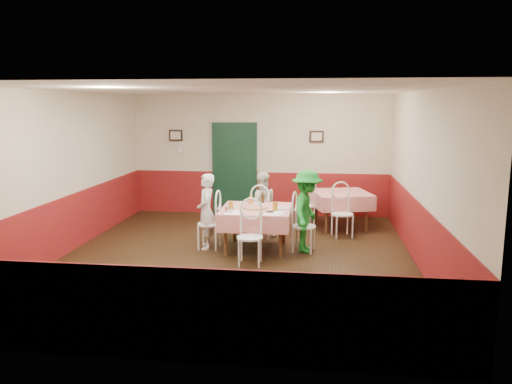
# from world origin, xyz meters

# --- Properties ---
(floor) EXTENTS (7.00, 7.00, 0.00)m
(floor) POSITION_xyz_m (0.00, 0.00, 0.00)
(floor) COLOR black
(floor) RESTS_ON ground
(ceiling) EXTENTS (7.00, 7.00, 0.00)m
(ceiling) POSITION_xyz_m (0.00, 0.00, 2.80)
(ceiling) COLOR white
(ceiling) RESTS_ON back_wall
(back_wall) EXTENTS (6.00, 0.10, 2.80)m
(back_wall) POSITION_xyz_m (0.00, 3.50, 1.40)
(back_wall) COLOR beige
(back_wall) RESTS_ON ground
(front_wall) EXTENTS (6.00, 0.10, 2.80)m
(front_wall) POSITION_xyz_m (0.00, -3.50, 1.40)
(front_wall) COLOR beige
(front_wall) RESTS_ON ground
(left_wall) EXTENTS (0.10, 7.00, 2.80)m
(left_wall) POSITION_xyz_m (-3.00, 0.00, 1.40)
(left_wall) COLOR beige
(left_wall) RESTS_ON ground
(right_wall) EXTENTS (0.10, 7.00, 2.80)m
(right_wall) POSITION_xyz_m (3.00, 0.00, 1.40)
(right_wall) COLOR beige
(right_wall) RESTS_ON ground
(wainscot_back) EXTENTS (6.00, 0.03, 1.00)m
(wainscot_back) POSITION_xyz_m (0.00, 3.48, 0.50)
(wainscot_back) COLOR maroon
(wainscot_back) RESTS_ON ground
(wainscot_front) EXTENTS (6.00, 0.03, 1.00)m
(wainscot_front) POSITION_xyz_m (0.00, -3.48, 0.50)
(wainscot_front) COLOR maroon
(wainscot_front) RESTS_ON ground
(wainscot_left) EXTENTS (0.03, 7.00, 1.00)m
(wainscot_left) POSITION_xyz_m (-2.98, 0.00, 0.50)
(wainscot_left) COLOR maroon
(wainscot_left) RESTS_ON ground
(wainscot_right) EXTENTS (0.03, 7.00, 1.00)m
(wainscot_right) POSITION_xyz_m (2.98, 0.00, 0.50)
(wainscot_right) COLOR maroon
(wainscot_right) RESTS_ON ground
(door) EXTENTS (0.96, 0.06, 2.10)m
(door) POSITION_xyz_m (-0.60, 3.45, 1.05)
(door) COLOR black
(door) RESTS_ON ground
(picture_left) EXTENTS (0.32, 0.03, 0.26)m
(picture_left) POSITION_xyz_m (-2.00, 3.45, 1.85)
(picture_left) COLOR black
(picture_left) RESTS_ON back_wall
(picture_right) EXTENTS (0.32, 0.03, 0.26)m
(picture_right) POSITION_xyz_m (1.30, 3.45, 1.85)
(picture_right) COLOR black
(picture_right) RESTS_ON back_wall
(thermostat) EXTENTS (0.10, 0.03, 0.10)m
(thermostat) POSITION_xyz_m (-1.90, 3.45, 1.50)
(thermostat) COLOR white
(thermostat) RESTS_ON back_wall
(main_table) EXTENTS (1.23, 1.23, 0.77)m
(main_table) POSITION_xyz_m (0.27, 0.54, 0.38)
(main_table) COLOR red
(main_table) RESTS_ON ground
(second_table) EXTENTS (1.37, 1.37, 0.77)m
(second_table) POSITION_xyz_m (1.84, 2.39, 0.38)
(second_table) COLOR red
(second_table) RESTS_ON ground
(chair_left) EXTENTS (0.44, 0.44, 0.90)m
(chair_left) POSITION_xyz_m (-0.58, 0.54, 0.45)
(chair_left) COLOR white
(chair_left) RESTS_ON ground
(chair_right) EXTENTS (0.49, 0.49, 0.90)m
(chair_right) POSITION_xyz_m (1.12, 0.55, 0.45)
(chair_right) COLOR white
(chair_right) RESTS_ON ground
(chair_far) EXTENTS (0.43, 0.43, 0.90)m
(chair_far) POSITION_xyz_m (0.26, 1.39, 0.45)
(chair_far) COLOR white
(chair_far) RESTS_ON ground
(chair_near) EXTENTS (0.43, 0.43, 0.90)m
(chair_near) POSITION_xyz_m (0.28, -0.31, 0.45)
(chair_near) COLOR white
(chair_near) RESTS_ON ground
(chair_second_a) EXTENTS (0.51, 0.51, 0.90)m
(chair_second_a) POSITION_xyz_m (1.09, 2.39, 0.45)
(chair_second_a) COLOR white
(chair_second_a) RESTS_ON ground
(chair_second_b) EXTENTS (0.51, 0.51, 0.90)m
(chair_second_b) POSITION_xyz_m (1.84, 1.64, 0.45)
(chair_second_b) COLOR white
(chair_second_b) RESTS_ON ground
(pizza) EXTENTS (0.41, 0.41, 0.03)m
(pizza) POSITION_xyz_m (0.26, 0.52, 0.77)
(pizza) COLOR #B74723
(pizza) RESTS_ON main_table
(plate_left) EXTENTS (0.25, 0.25, 0.01)m
(plate_left) POSITION_xyz_m (-0.17, 0.54, 0.77)
(plate_left) COLOR white
(plate_left) RESTS_ON main_table
(plate_right) EXTENTS (0.25, 0.25, 0.01)m
(plate_right) POSITION_xyz_m (0.71, 0.57, 0.77)
(plate_right) COLOR white
(plate_right) RESTS_ON main_table
(plate_far) EXTENTS (0.25, 0.25, 0.01)m
(plate_far) POSITION_xyz_m (0.24, 0.93, 0.77)
(plate_far) COLOR white
(plate_far) RESTS_ON main_table
(glass_a) EXTENTS (0.08, 0.08, 0.15)m
(glass_a) POSITION_xyz_m (-0.13, 0.29, 0.84)
(glass_a) COLOR #BF7219
(glass_a) RESTS_ON main_table
(glass_b) EXTENTS (0.08, 0.08, 0.15)m
(glass_b) POSITION_xyz_m (0.62, 0.35, 0.84)
(glass_b) COLOR #BF7219
(glass_b) RESTS_ON main_table
(glass_c) EXTENTS (0.08, 0.08, 0.14)m
(glass_c) POSITION_xyz_m (0.13, 0.92, 0.83)
(glass_c) COLOR #BF7219
(glass_c) RESTS_ON main_table
(beer_bottle) EXTENTS (0.05, 0.05, 0.20)m
(beer_bottle) POSITION_xyz_m (0.34, 0.96, 0.86)
(beer_bottle) COLOR #381C0A
(beer_bottle) RESTS_ON main_table
(shaker_a) EXTENTS (0.04, 0.04, 0.09)m
(shaker_a) POSITION_xyz_m (-0.15, 0.10, 0.81)
(shaker_a) COLOR silver
(shaker_a) RESTS_ON main_table
(shaker_b) EXTENTS (0.04, 0.04, 0.09)m
(shaker_b) POSITION_xyz_m (-0.10, 0.09, 0.81)
(shaker_b) COLOR silver
(shaker_b) RESTS_ON main_table
(shaker_c) EXTENTS (0.04, 0.04, 0.09)m
(shaker_c) POSITION_xyz_m (-0.20, 0.18, 0.81)
(shaker_c) COLOR #B23319
(shaker_c) RESTS_ON main_table
(menu_left) EXTENTS (0.36, 0.44, 0.00)m
(menu_left) POSITION_xyz_m (-0.06, 0.13, 0.76)
(menu_left) COLOR white
(menu_left) RESTS_ON main_table
(menu_right) EXTENTS (0.37, 0.45, 0.00)m
(menu_right) POSITION_xyz_m (0.63, 0.16, 0.76)
(menu_right) COLOR white
(menu_right) RESTS_ON main_table
(wallet) EXTENTS (0.11, 0.09, 0.02)m
(wallet) POSITION_xyz_m (0.55, 0.23, 0.77)
(wallet) COLOR black
(wallet) RESTS_ON main_table
(diner_left) EXTENTS (0.43, 0.56, 1.36)m
(diner_left) POSITION_xyz_m (-0.63, 0.54, 0.68)
(diner_left) COLOR gray
(diner_left) RESTS_ON ground
(diner_far) EXTENTS (0.72, 0.61, 1.29)m
(diner_far) POSITION_xyz_m (0.26, 1.44, 0.64)
(diner_far) COLOR gray
(diner_far) RESTS_ON ground
(diner_right) EXTENTS (0.68, 1.02, 1.46)m
(diner_right) POSITION_xyz_m (1.17, 0.55, 0.73)
(diner_right) COLOR gray
(diner_right) RESTS_ON ground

